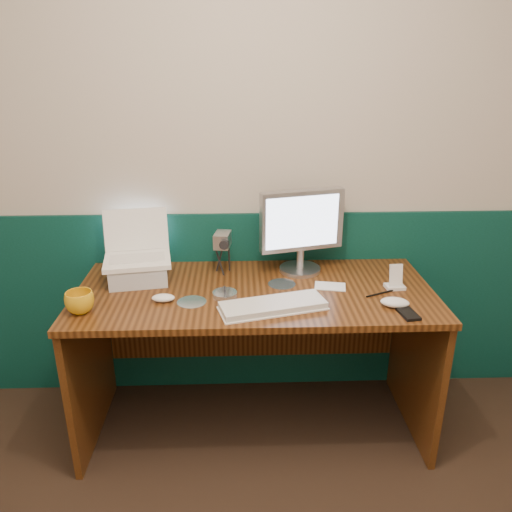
{
  "coord_description": "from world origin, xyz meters",
  "views": [
    {
      "loc": [
        -0.05,
        -0.65,
        1.7
      ],
      "look_at": [
        0.02,
        1.23,
        0.97
      ],
      "focal_mm": 35.0,
      "sensor_mm": 36.0,
      "label": 1
    }
  ],
  "objects_px": {
    "desk": "(255,361)",
    "mug": "(80,302)",
    "monitor": "(301,232)",
    "keyboard": "(273,306)",
    "camcorder": "(223,253)",
    "laptop": "(135,237)"
  },
  "relations": [
    {
      "from": "desk",
      "to": "mug",
      "type": "distance_m",
      "value": 0.85
    },
    {
      "from": "monitor",
      "to": "keyboard",
      "type": "xyz_separation_m",
      "value": [
        -0.16,
        -0.4,
        -0.19
      ]
    },
    {
      "from": "keyboard",
      "to": "mug",
      "type": "distance_m",
      "value": 0.79
    },
    {
      "from": "keyboard",
      "to": "mug",
      "type": "height_order",
      "value": "mug"
    },
    {
      "from": "desk",
      "to": "monitor",
      "type": "bearing_deg",
      "value": 42.28
    },
    {
      "from": "desk",
      "to": "camcorder",
      "type": "xyz_separation_m",
      "value": [
        -0.15,
        0.2,
        0.47
      ]
    },
    {
      "from": "monitor",
      "to": "mug",
      "type": "bearing_deg",
      "value": -171.75
    },
    {
      "from": "laptop",
      "to": "mug",
      "type": "xyz_separation_m",
      "value": [
        -0.18,
        -0.31,
        -0.17
      ]
    },
    {
      "from": "keyboard",
      "to": "camcorder",
      "type": "relative_size",
      "value": 2.21
    },
    {
      "from": "keyboard",
      "to": "camcorder",
      "type": "bearing_deg",
      "value": 103.76
    },
    {
      "from": "monitor",
      "to": "keyboard",
      "type": "relative_size",
      "value": 0.93
    },
    {
      "from": "desk",
      "to": "mug",
      "type": "xyz_separation_m",
      "value": [
        -0.72,
        -0.19,
        0.42
      ]
    },
    {
      "from": "mug",
      "to": "camcorder",
      "type": "bearing_deg",
      "value": 34.77
    },
    {
      "from": "desk",
      "to": "laptop",
      "type": "xyz_separation_m",
      "value": [
        -0.54,
        0.12,
        0.59
      ]
    },
    {
      "from": "laptop",
      "to": "mug",
      "type": "bearing_deg",
      "value": -129.42
    },
    {
      "from": "laptop",
      "to": "camcorder",
      "type": "xyz_separation_m",
      "value": [
        0.39,
        0.09,
        -0.12
      ]
    },
    {
      "from": "desk",
      "to": "mug",
      "type": "height_order",
      "value": "mug"
    },
    {
      "from": "keyboard",
      "to": "desk",
      "type": "bearing_deg",
      "value": 94.94
    },
    {
      "from": "monitor",
      "to": "keyboard",
      "type": "bearing_deg",
      "value": -126.49
    },
    {
      "from": "laptop",
      "to": "keyboard",
      "type": "relative_size",
      "value": 0.69
    },
    {
      "from": "desk",
      "to": "camcorder",
      "type": "height_order",
      "value": "camcorder"
    },
    {
      "from": "laptop",
      "to": "monitor",
      "type": "bearing_deg",
      "value": -2.75
    }
  ]
}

